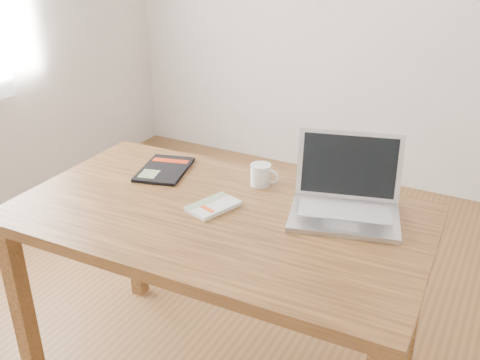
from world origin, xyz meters
The scene contains 6 objects.
room centered at (-0.07, 0.00, 1.36)m, with size 4.04×4.04×2.70m.
desk centered at (-0.12, -0.10, 0.66)m, with size 1.39×0.83×0.75m.
white_guidebook centered at (-0.14, -0.09, 0.76)m, with size 0.15×0.19×0.02m.
black_guidebook centered at (-0.46, 0.08, 0.76)m, with size 0.23×0.29×0.01m.
laptop centered at (0.25, 0.09, 0.80)m, with size 0.41×0.37×0.24m.
coffee_mug centered at (-0.08, 0.15, 0.79)m, with size 0.11×0.07×0.08m.
Camera 1 is at (0.69, -1.42, 1.59)m, focal length 40.00 mm.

